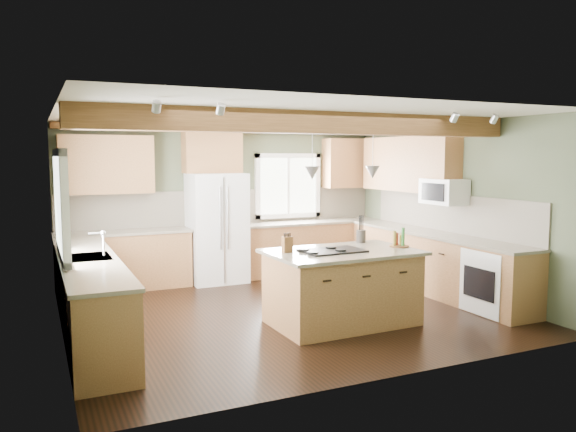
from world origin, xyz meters
name	(u,v)px	position (x,y,z in m)	size (l,w,h in m)	color
floor	(286,311)	(0.00, 0.00, 0.00)	(5.60, 5.60, 0.00)	black
ceiling	(286,116)	(0.00, 0.00, 2.60)	(5.60, 5.60, 0.00)	silver
wall_back	(227,202)	(0.00, 2.50, 1.30)	(5.60, 5.60, 0.00)	#4A543C
wall_left	(58,226)	(-2.80, 0.00, 1.30)	(5.00, 5.00, 0.00)	#4A543C
wall_right	(453,207)	(2.80, 0.00, 1.30)	(5.00, 5.00, 0.00)	#4A543C
ceiling_beam	(314,123)	(0.00, -0.80, 2.47)	(5.55, 0.26, 0.26)	#4C2D15
soffit_trim	(228,129)	(0.00, 2.40, 2.54)	(5.55, 0.20, 0.10)	#4C2D15
backsplash_back	(227,207)	(0.00, 2.48, 1.21)	(5.58, 0.03, 0.58)	brown
backsplash_right	(449,213)	(2.78, 0.05, 1.21)	(0.03, 3.70, 0.58)	brown
base_cab_back_left	(124,261)	(-1.79, 2.20, 0.44)	(2.02, 0.60, 0.88)	brown
counter_back_left	(123,232)	(-1.79, 2.20, 0.90)	(2.06, 0.64, 0.04)	brown
base_cab_back_right	(311,247)	(1.49, 2.20, 0.44)	(2.62, 0.60, 0.88)	brown
counter_back_right	(311,222)	(1.49, 2.20, 0.90)	(2.66, 0.64, 0.04)	brown
base_cab_left	(89,297)	(-2.50, 0.05, 0.44)	(0.60, 3.70, 0.88)	brown
counter_left	(88,258)	(-2.50, 0.05, 0.90)	(0.64, 3.74, 0.04)	brown
base_cab_right	(433,264)	(2.50, 0.05, 0.44)	(0.60, 3.70, 0.88)	brown
counter_right	(434,234)	(2.50, 0.05, 0.90)	(0.64, 3.74, 0.04)	brown
upper_cab_back_left	(107,165)	(-1.99, 2.33, 1.95)	(1.40, 0.35, 0.90)	brown
upper_cab_over_fridge	(212,152)	(-0.30, 2.33, 2.15)	(0.96, 0.35, 0.70)	brown
upper_cab_right	(408,164)	(2.62, 0.90, 1.95)	(0.35, 2.20, 0.90)	brown
upper_cab_back_corner	(347,163)	(2.30, 2.33, 1.95)	(0.90, 0.35, 0.90)	brown
window_left	(59,203)	(-2.78, 0.05, 1.55)	(0.04, 1.60, 1.05)	white
window_back	(288,186)	(1.15, 2.48, 1.55)	(1.10, 0.04, 1.00)	white
sink	(88,258)	(-2.50, 0.05, 0.91)	(0.50, 0.65, 0.03)	#262628
faucet	(104,245)	(-2.32, 0.05, 1.05)	(0.02, 0.02, 0.28)	#B2B2B7
dishwasher	(103,329)	(-2.49, -1.25, 0.43)	(0.60, 0.60, 0.84)	white
oven	(496,281)	(2.49, -1.25, 0.43)	(0.60, 0.72, 0.84)	white
microwave	(444,192)	(2.58, -0.05, 1.55)	(0.40, 0.70, 0.38)	white
pendant_left	(312,173)	(-0.03, -0.81, 1.88)	(0.18, 0.18, 0.16)	#B2B2B7
pendant_right	(373,172)	(0.83, -0.79, 1.88)	(0.18, 0.18, 0.16)	#B2B2B7
refrigerator	(217,228)	(-0.30, 2.12, 0.90)	(0.90, 0.74, 1.80)	white
island	(342,289)	(0.40, -0.80, 0.44)	(1.72, 1.05, 0.88)	brown
island_top	(342,252)	(0.40, -0.80, 0.90)	(1.83, 1.16, 0.04)	brown
cooktop	(332,251)	(0.26, -0.80, 0.93)	(0.74, 0.50, 0.02)	black
knife_block	(287,244)	(-0.27, -0.64, 1.02)	(0.12, 0.09, 0.19)	brown
utensil_crock	(361,236)	(0.96, -0.33, 1.00)	(0.13, 0.13, 0.17)	#433935
bottle_tray	(399,238)	(1.22, -0.84, 1.04)	(0.25, 0.25, 0.23)	brown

